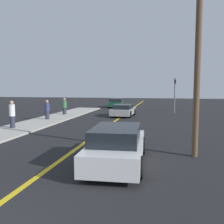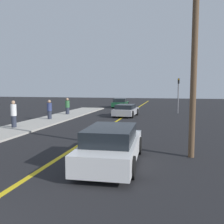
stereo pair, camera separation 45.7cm
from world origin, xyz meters
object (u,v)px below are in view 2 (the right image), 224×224
at_px(car_far_distant, 120,103).
at_px(traffic_light, 178,92).
at_px(pedestrian_by_sign, 67,106).
at_px(pedestrian_far_standing, 49,110).
at_px(utility_pole, 194,71).
at_px(car_ahead_center, 126,110).
at_px(pedestrian_mid_group, 14,114).
at_px(car_near_right_lane, 112,146).

bearing_deg(car_far_distant, traffic_light, -41.94).
relative_size(car_far_distant, pedestrian_by_sign, 2.41).
xyz_separation_m(pedestrian_far_standing, utility_pole, (10.82, -8.95, 2.54)).
distance_m(traffic_light, utility_pole, 17.04).
height_order(car_ahead_center, traffic_light, traffic_light).
bearing_deg(pedestrian_far_standing, pedestrian_by_sign, 90.43).
height_order(car_ahead_center, car_far_distant, car_far_distant).
bearing_deg(pedestrian_mid_group, traffic_light, 48.88).
relative_size(car_ahead_center, pedestrian_far_standing, 2.42).
height_order(traffic_light, utility_pole, utility_pole).
relative_size(car_near_right_lane, pedestrian_by_sign, 2.96).
xyz_separation_m(car_ahead_center, pedestrian_by_sign, (-5.84, -0.41, 0.33)).
xyz_separation_m(car_near_right_lane, traffic_light, (2.86, 18.58, 1.62)).
xyz_separation_m(car_far_distant, pedestrian_far_standing, (-3.26, -14.33, 0.29)).
relative_size(car_far_distant, utility_pole, 0.56).
bearing_deg(pedestrian_far_standing, traffic_light, 36.79).
bearing_deg(car_near_right_lane, car_far_distant, 97.79).
relative_size(traffic_light, utility_pole, 0.54).
height_order(car_near_right_lane, pedestrian_far_standing, pedestrian_far_standing).
height_order(car_ahead_center, utility_pole, utility_pole).
height_order(car_ahead_center, pedestrian_by_sign, pedestrian_by_sign).
relative_size(car_near_right_lane, pedestrian_mid_group, 2.65).
xyz_separation_m(car_near_right_lane, utility_pole, (2.92, 1.58, 2.77)).
bearing_deg(car_far_distant, utility_pole, -73.98).
bearing_deg(utility_pole, traffic_light, 90.20).
relative_size(car_near_right_lane, traffic_light, 1.29).
relative_size(pedestrian_by_sign, utility_pole, 0.23).
relative_size(car_ahead_center, pedestrian_mid_group, 2.17).
relative_size(car_far_distant, pedestrian_far_standing, 2.41).
bearing_deg(pedestrian_far_standing, car_far_distant, 77.19).
bearing_deg(car_ahead_center, utility_pole, -65.95).
bearing_deg(car_ahead_center, pedestrian_far_standing, -140.45).
bearing_deg(car_ahead_center, traffic_light, 40.70).
xyz_separation_m(car_far_distant, traffic_light, (7.50, -6.29, 1.69)).
xyz_separation_m(pedestrian_mid_group, pedestrian_by_sign, (0.24, 8.43, -0.11)).
height_order(car_near_right_lane, car_ahead_center, car_near_right_lane).
bearing_deg(pedestrian_far_standing, car_ahead_center, 36.26).
distance_m(pedestrian_by_sign, traffic_light, 11.66).
bearing_deg(pedestrian_far_standing, car_near_right_lane, -53.14).
distance_m(car_near_right_lane, utility_pole, 4.32).
bearing_deg(traffic_light, pedestrian_by_sign, -158.73).
bearing_deg(utility_pole, car_near_right_lane, -151.65).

